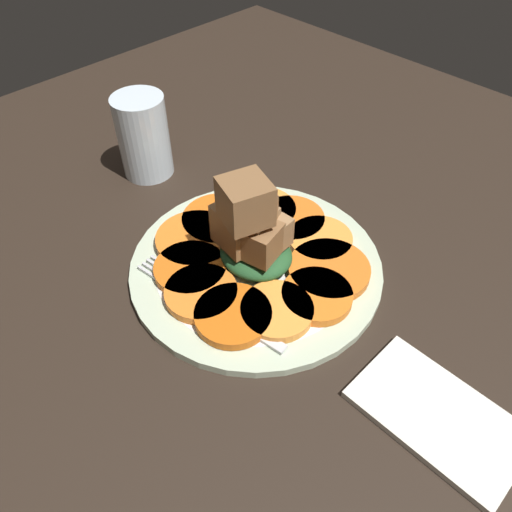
% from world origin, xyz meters
% --- Properties ---
extents(table_slab, '(1.20, 1.20, 0.02)m').
position_xyz_m(table_slab, '(0.00, 0.00, 0.01)').
color(table_slab, black).
rests_on(table_slab, ground).
extents(plate, '(0.29, 0.29, 0.01)m').
position_xyz_m(plate, '(0.00, 0.00, 0.03)').
color(plate, beige).
rests_on(plate, table_slab).
extents(carrot_slice_0, '(0.09, 0.09, 0.01)m').
position_xyz_m(carrot_slice_0, '(-0.08, 0.02, 0.04)').
color(carrot_slice_0, orange).
rests_on(carrot_slice_0, plate).
extents(carrot_slice_1, '(0.09, 0.09, 0.01)m').
position_xyz_m(carrot_slice_1, '(-0.07, -0.03, 0.04)').
color(carrot_slice_1, orange).
rests_on(carrot_slice_1, plate).
extents(carrot_slice_2, '(0.08, 0.08, 0.01)m').
position_xyz_m(carrot_slice_2, '(-0.04, -0.06, 0.04)').
color(carrot_slice_2, orange).
rests_on(carrot_slice_2, plate).
extents(carrot_slice_3, '(0.08, 0.08, 0.01)m').
position_xyz_m(carrot_slice_3, '(-0.01, -0.08, 0.04)').
color(carrot_slice_3, orange).
rests_on(carrot_slice_3, plate).
extents(carrot_slice_4, '(0.08, 0.08, 0.01)m').
position_xyz_m(carrot_slice_4, '(0.04, -0.07, 0.04)').
color(carrot_slice_4, '#D56013').
rests_on(carrot_slice_4, plate).
extents(carrot_slice_5, '(0.08, 0.08, 0.01)m').
position_xyz_m(carrot_slice_5, '(0.07, -0.04, 0.04)').
color(carrot_slice_5, orange).
rests_on(carrot_slice_5, plate).
extents(carrot_slice_6, '(0.08, 0.08, 0.01)m').
position_xyz_m(carrot_slice_6, '(0.08, 0.01, 0.04)').
color(carrot_slice_6, orange).
rests_on(carrot_slice_6, plate).
extents(carrot_slice_7, '(0.09, 0.09, 0.01)m').
position_xyz_m(carrot_slice_7, '(0.07, 0.05, 0.04)').
color(carrot_slice_7, orange).
rests_on(carrot_slice_7, plate).
extents(carrot_slice_8, '(0.08, 0.08, 0.01)m').
position_xyz_m(carrot_slice_8, '(0.03, 0.08, 0.04)').
color(carrot_slice_8, orange).
rests_on(carrot_slice_8, plate).
extents(carrot_slice_9, '(0.08, 0.08, 0.01)m').
position_xyz_m(carrot_slice_9, '(-0.02, 0.08, 0.04)').
color(carrot_slice_9, orange).
rests_on(carrot_slice_9, plate).
extents(carrot_slice_10, '(0.09, 0.09, 0.01)m').
position_xyz_m(carrot_slice_10, '(-0.06, 0.06, 0.04)').
color(carrot_slice_10, '#F99438').
rests_on(carrot_slice_10, plate).
extents(center_pile, '(0.09, 0.08, 0.12)m').
position_xyz_m(center_pile, '(-0.00, -0.00, 0.08)').
color(center_pile, '#235128').
rests_on(center_pile, plate).
extents(fork, '(0.19, 0.04, 0.00)m').
position_xyz_m(fork, '(0.00, -0.08, 0.03)').
color(fork, silver).
rests_on(fork, plate).
extents(water_glass, '(0.07, 0.07, 0.11)m').
position_xyz_m(water_glass, '(-0.24, 0.03, 0.08)').
color(water_glass, silver).
rests_on(water_glass, table_slab).
extents(napkin, '(0.15, 0.09, 0.01)m').
position_xyz_m(napkin, '(0.24, -0.01, 0.02)').
color(napkin, silver).
rests_on(napkin, table_slab).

